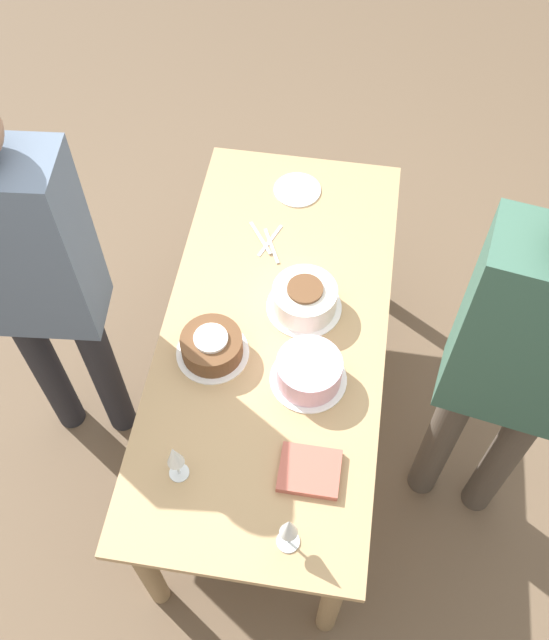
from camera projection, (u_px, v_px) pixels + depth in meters
The scene contains 12 objects.
ground_plane at pixel (274, 421), 3.04m from camera, with size 12.00×12.00×0.00m, color brown.
dining_table at pixel (274, 345), 2.53m from camera, with size 1.68×0.76×0.73m.
cake_center_white at pixel (305, 299), 2.44m from camera, with size 0.26×0.26×0.11m.
cake_front_chocolate at pixel (212, 346), 2.34m from camera, with size 0.24×0.24×0.10m.
cake_back_decorated at pixel (309, 371), 2.28m from camera, with size 0.25×0.25×0.11m.
wine_glass_near at pixel (289, 528), 1.93m from camera, with size 0.07×0.07×0.18m.
wine_glass_far at pixel (175, 457), 2.04m from camera, with size 0.06×0.06×0.18m.
dessert_plate_left at pixel (297, 190), 2.79m from camera, with size 0.19×0.19×0.01m.
fork_pile at pixel (267, 241), 2.64m from camera, with size 0.19×0.14×0.01m.
napkin_stack at pixel (310, 471), 2.13m from camera, with size 0.15×0.18×0.03m.
person_cutting at pixel (31, 274), 2.20m from camera, with size 0.26×0.42×1.68m.
person_watching at pixel (521, 360), 2.02m from camera, with size 0.29×0.43×1.70m.
Camera 1 is at (1.31, 0.21, 2.77)m, focal length 40.00 mm.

